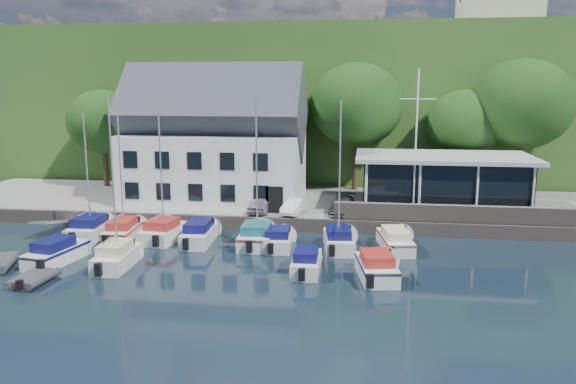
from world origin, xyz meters
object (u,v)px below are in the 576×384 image
boat_r1_6 (340,180)px  dinghy_1 (33,277)px  boat_r1_3 (200,231)px  boat_r2_4 (377,265)px  boat_r1_0 (87,170)px  boat_r2_0 (56,250)px  car_white (294,206)px  boat_r1_5 (278,237)px  club_pavilion (442,182)px  car_silver (261,203)px  boat_r1_2 (161,173)px  car_blue (382,205)px  boat_r1_1 (121,177)px  car_dgrey (342,205)px  boat_r2_1 (113,189)px  boat_r2_3 (306,260)px  harbor_building (215,147)px  boat_r1_4 (257,175)px  boat_r1_7 (395,238)px

boat_r1_6 → dinghy_1: boat_r1_6 is taller
boat_r1_3 → boat_r2_4: size_ratio=1.19×
boat_r1_6 → boat_r2_4: size_ratio=1.59×
boat_r1_0 → boat_r2_0: (0.67, -5.61, -3.90)m
car_white → boat_r1_6: 7.06m
boat_r1_6 → boat_r1_5: bearing=176.0°
club_pavilion → boat_r1_0: bearing=-161.6°
boat_r2_4 → car_silver: bearing=118.6°
boat_r1_2 → dinghy_1: bearing=-107.3°
club_pavilion → boat_r1_6: (-7.50, -8.75, 1.45)m
club_pavilion → boat_r1_2: boat_r1_2 is taller
car_blue → boat_r1_1: (-17.57, -5.63, 2.65)m
club_pavilion → car_white: club_pavilion is taller
car_dgrey → boat_r2_1: bearing=-133.4°
car_dgrey → boat_r2_3: (-1.59, -10.54, -0.92)m
car_silver → boat_r1_0: (-11.01, -5.02, 3.03)m
car_silver → boat_r2_0: (-10.33, -10.62, -0.87)m
boat_r1_0 → car_dgrey: bearing=14.3°
harbor_building → boat_r1_2: harbor_building is taller
boat_r1_4 → boat_r2_4: boat_r1_4 is taller
boat_r1_5 → club_pavilion: bearing=33.4°
club_pavilion → boat_r1_6: size_ratio=1.47×
car_white → boat_r2_3: (1.93, -10.00, -0.88)m
boat_r1_0 → boat_r2_4: (19.41, -5.70, -3.91)m
car_white → boat_r1_3: size_ratio=0.51×
boat_r1_7 → boat_r2_1: 17.59m
boat_r1_4 → boat_r2_1: boat_r1_4 is taller
boat_r1_1 → boat_r2_3: size_ratio=1.61×
boat_r1_6 → boat_r2_4: 6.76m
car_blue → boat_r1_6: boat_r1_6 is taller
car_blue → boat_r1_1: bearing=-149.6°
boat_r1_7 → boat_r2_1: size_ratio=0.69×
boat_r1_2 → boat_r1_4: (6.52, -0.37, 0.09)m
boat_r1_7 → boat_r1_4: bearing=173.8°
car_blue → boat_r2_0: car_blue is taller
boat_r1_7 → boat_r2_0: bearing=-173.7°
car_silver → dinghy_1: (-9.73, -14.06, -1.31)m
boat_r1_0 → boat_r2_0: bearing=-86.2°
harbor_building → boat_r1_5: (6.62, -9.49, -4.67)m
car_white → boat_r2_4: size_ratio=0.60×
boat_r2_1 → dinghy_1: boat_r2_1 is taller
car_dgrey → boat_r1_1: size_ratio=0.48×
harbor_building → boat_r1_6: (10.50, -9.25, -0.85)m
club_pavilion → car_blue: club_pavilion is taller
boat_r1_1 → boat_r1_7: (18.29, -0.01, -3.59)m
car_blue → boat_r2_3: (-4.47, -10.81, -0.95)m
club_pavilion → boat_r1_3: (-16.80, -8.33, -2.30)m
boat_r1_3 → boat_r2_4: bearing=-28.8°
boat_r2_0 → car_white: bearing=48.2°
car_silver → boat_r1_5: 6.31m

